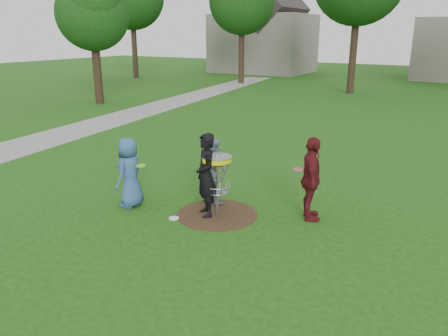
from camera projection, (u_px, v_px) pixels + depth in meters
The scene contains 10 objects.
ground at pixel (217, 214), 9.70m from camera, with size 100.00×100.00×0.00m, color #19470F.
dirt_patch at pixel (217, 214), 9.70m from camera, with size 1.80×1.80×0.01m, color #47331E.
concrete_path at pixel (129, 115), 21.14m from camera, with size 2.20×40.00×0.02m, color #9E9E99.
player_blue at pixel (130, 172), 9.95m from camera, with size 0.79×0.52×1.62m, color #32578B.
player_black at pixel (206, 175), 9.40m from camera, with size 0.67×0.44×1.85m, color black.
player_grey at pixel (213, 170), 10.24m from camera, with size 0.76×0.59×1.56m, color gray.
player_maroon at pixel (311, 179), 9.20m from camera, with size 1.06×0.44×1.81m, color maroon.
disc_on_grass at pixel (174, 218), 9.47m from camera, with size 0.22×0.22×0.02m, color white.
disc_golf_basket at pixel (217, 171), 9.39m from camera, with size 0.66×0.67×1.38m.
held_discs at pixel (217, 167), 9.57m from camera, with size 3.51×1.43×0.19m.
Camera 1 is at (4.72, -7.60, 3.88)m, focal length 35.00 mm.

